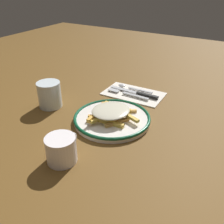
% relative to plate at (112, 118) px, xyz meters
% --- Properties ---
extents(ground_plane, '(2.60, 2.60, 0.00)m').
position_rel_plate_xyz_m(ground_plane, '(0.00, 0.00, -0.01)').
color(ground_plane, brown).
extents(plate, '(0.25, 0.25, 0.02)m').
position_rel_plate_xyz_m(plate, '(0.00, 0.00, 0.00)').
color(plate, white).
rests_on(plate, ground_plane).
extents(fries_heap, '(0.16, 0.18, 0.04)m').
position_rel_plate_xyz_m(fries_heap, '(-0.00, 0.00, 0.03)').
color(fries_heap, '#DE9249').
rests_on(fries_heap, plate).
extents(napkin, '(0.14, 0.24, 0.01)m').
position_rel_plate_xyz_m(napkin, '(0.22, 0.03, -0.01)').
color(napkin, silver).
rests_on(napkin, ground_plane).
extents(fork, '(0.02, 0.18, 0.01)m').
position_rel_plate_xyz_m(fork, '(0.19, 0.04, -0.00)').
color(fork, silver).
rests_on(fork, napkin).
extents(knife, '(0.02, 0.21, 0.01)m').
position_rel_plate_xyz_m(knife, '(0.22, 0.01, 0.00)').
color(knife, black).
rests_on(knife, napkin).
extents(spoon, '(0.02, 0.15, 0.01)m').
position_rel_plate_xyz_m(spoon, '(0.25, 0.06, 0.00)').
color(spoon, silver).
rests_on(spoon, napkin).
extents(water_glass, '(0.08, 0.08, 0.09)m').
position_rel_plate_xyz_m(water_glass, '(-0.02, 0.25, 0.04)').
color(water_glass, silver).
rests_on(water_glass, ground_plane).
extents(coffee_mug, '(0.10, 0.08, 0.07)m').
position_rel_plate_xyz_m(coffee_mug, '(-0.23, 0.01, 0.03)').
color(coffee_mug, white).
rests_on(coffee_mug, ground_plane).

